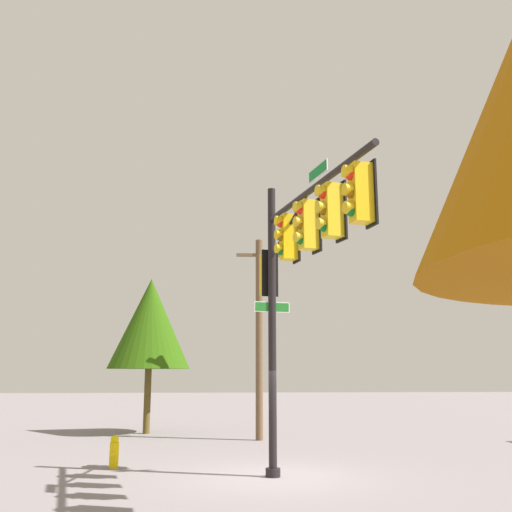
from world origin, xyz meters
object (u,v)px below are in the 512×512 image
at_px(signal_pole_assembly, 298,254).
at_px(utility_pole, 259,333).
at_px(fire_hydrant, 114,452).
at_px(tree_mid, 150,323).

xyz_separation_m(signal_pole_assembly, utility_pole, (-9.44, -0.17, -1.18)).
bearing_deg(signal_pole_assembly, fire_hydrant, -127.18).
relative_size(signal_pole_assembly, utility_pole, 0.95).
bearing_deg(signal_pole_assembly, utility_pole, -178.98).
xyz_separation_m(utility_pole, fire_hydrant, (6.06, -4.30, -3.52)).
bearing_deg(tree_mid, signal_pole_assembly, 20.88).
relative_size(utility_pole, tree_mid, 1.18).
xyz_separation_m(signal_pole_assembly, tree_mid, (-12.13, -4.63, -0.60)).
height_order(signal_pole_assembly, tree_mid, signal_pole_assembly).
bearing_deg(tree_mid, fire_hydrant, 1.06).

